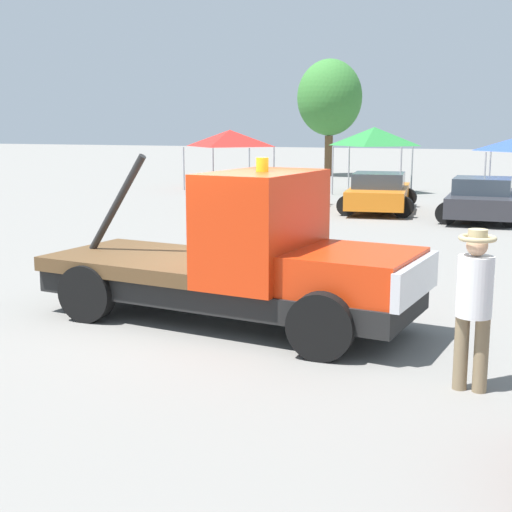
{
  "coord_description": "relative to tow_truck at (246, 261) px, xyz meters",
  "views": [
    {
      "loc": [
        4.22,
        -9.64,
        2.96
      ],
      "look_at": [
        0.5,
        0.0,
        1.05
      ],
      "focal_mm": 50.0,
      "sensor_mm": 36.0,
      "label": 1
    }
  ],
  "objects": [
    {
      "name": "parked_car_tan",
      "position": [
        -4.39,
        13.82,
        -0.32
      ],
      "size": [
        2.69,
        4.81,
        1.34
      ],
      "rotation": [
        0.0,
        0.0,
        1.49
      ],
      "color": "tan",
      "rests_on": "ground"
    },
    {
      "name": "canopy_tent_green",
      "position": [
        -2.64,
        21.47,
        1.47
      ],
      "size": [
        2.97,
        2.97,
        2.84
      ],
      "color": "#9E9EA3",
      "rests_on": "ground"
    },
    {
      "name": "canopy_tent_red",
      "position": [
        -9.34,
        21.21,
        1.36
      ],
      "size": [
        3.28,
        3.28,
        2.71
      ],
      "color": "#9E9EA3",
      "rests_on": "ground"
    },
    {
      "name": "parked_car_charcoal",
      "position": [
        2.44,
        13.74,
        -0.32
      ],
      "size": [
        2.54,
        4.47,
        1.34
      ],
      "rotation": [
        0.0,
        0.0,
        1.58
      ],
      "color": "#2D2D33",
      "rests_on": "ground"
    },
    {
      "name": "parked_car_orange",
      "position": [
        -1.02,
        14.78,
        -0.32
      ],
      "size": [
        2.85,
        4.8,
        1.34
      ],
      "rotation": [
        0.0,
        0.0,
        1.69
      ],
      "color": "orange",
      "rests_on": "ground"
    },
    {
      "name": "ground_plane",
      "position": [
        -0.36,
        0.04,
        -0.97
      ],
      "size": [
        160.0,
        160.0,
        0.0
      ],
      "primitive_type": "plane",
      "color": "gray"
    },
    {
      "name": "traffic_cone",
      "position": [
        -1.38,
        3.55,
        -0.71
      ],
      "size": [
        0.4,
        0.4,
        0.55
      ],
      "color": "black",
      "rests_on": "ground"
    },
    {
      "name": "person_near_truck",
      "position": [
        3.35,
        -1.59,
        0.12
      ],
      "size": [
        0.41,
        0.41,
        1.84
      ],
      "rotation": [
        0.0,
        0.0,
        4.67
      ],
      "color": "#847051",
      "rests_on": "ground"
    },
    {
      "name": "tow_truck",
      "position": [
        0.0,
        0.0,
        0.0
      ],
      "size": [
        6.03,
        2.7,
        2.51
      ],
      "rotation": [
        0.0,
        0.0,
        -0.12
      ],
      "color": "black",
      "rests_on": "ground"
    },
    {
      "name": "tree_left",
      "position": [
        -7.24,
        30.84,
        3.48
      ],
      "size": [
        3.71,
        3.71,
        6.63
      ],
      "color": "brown",
      "rests_on": "ground"
    }
  ]
}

